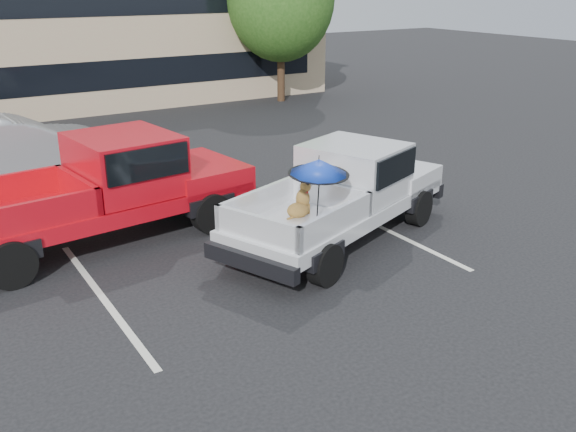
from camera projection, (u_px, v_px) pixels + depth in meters
name	position (u px, v px, depth m)	size (l,w,h in m)	color
ground	(320.00, 301.00, 10.52)	(90.00, 90.00, 0.00)	black
stripe_left	(103.00, 298.00, 10.63)	(0.12, 5.00, 0.01)	silver
stripe_right	(383.00, 228.00, 13.60)	(0.12, 5.00, 0.01)	silver
motel_building	(78.00, 23.00, 27.09)	(20.40, 8.40, 6.30)	tan
silver_pickup	(348.00, 187.00, 12.88)	(6.01, 3.88, 2.06)	black
red_pickup	(118.00, 182.00, 12.84)	(6.56, 2.94, 2.09)	black
silver_sedan	(13.00, 148.00, 16.69)	(1.76, 5.04, 1.66)	#ACAEB3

